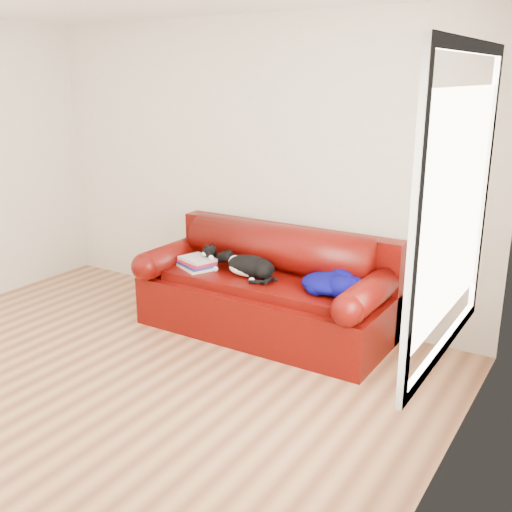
{
  "coord_description": "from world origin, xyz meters",
  "views": [
    {
      "loc": [
        2.9,
        -2.54,
        2.09
      ],
      "look_at": [
        0.47,
        1.35,
        0.71
      ],
      "focal_mm": 42.0,
      "sensor_mm": 36.0,
      "label": 1
    }
  ],
  "objects_px": {
    "sofa_base": "(265,305)",
    "book_stack": "(197,263)",
    "blanket": "(331,283)",
    "cat": "(250,267)"
  },
  "relations": [
    {
      "from": "sofa_base",
      "to": "book_stack",
      "type": "height_order",
      "value": "book_stack"
    },
    {
      "from": "sofa_base",
      "to": "cat",
      "type": "relative_size",
      "value": 3.58
    },
    {
      "from": "sofa_base",
      "to": "book_stack",
      "type": "bearing_deg",
      "value": -167.26
    },
    {
      "from": "book_stack",
      "to": "blanket",
      "type": "relative_size",
      "value": 0.72
    },
    {
      "from": "sofa_base",
      "to": "book_stack",
      "type": "relative_size",
      "value": 5.5
    },
    {
      "from": "sofa_base",
      "to": "cat",
      "type": "distance_m",
      "value": 0.37
    },
    {
      "from": "sofa_base",
      "to": "blanket",
      "type": "relative_size",
      "value": 3.96
    },
    {
      "from": "sofa_base",
      "to": "book_stack",
      "type": "xyz_separation_m",
      "value": [
        -0.61,
        -0.14,
        0.31
      ]
    },
    {
      "from": "book_stack",
      "to": "sofa_base",
      "type": "bearing_deg",
      "value": 12.74
    },
    {
      "from": "book_stack",
      "to": "blanket",
      "type": "xyz_separation_m",
      "value": [
        1.23,
        0.09,
        0.02
      ]
    }
  ]
}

